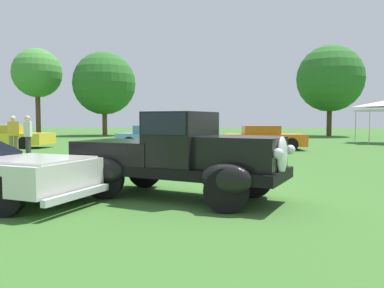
{
  "coord_description": "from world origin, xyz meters",
  "views": [
    {
      "loc": [
        0.28,
        -8.0,
        1.56
      ],
      "look_at": [
        -0.6,
        2.52,
        0.88
      ],
      "focal_mm": 36.35,
      "sensor_mm": 36.0,
      "label": 1
    }
  ],
  "objects_px": {
    "spectator_near_truck": "(28,135)",
    "canopy_tent_left_field": "(383,105)",
    "spectator_between_cars": "(13,135)",
    "show_car_orange": "(263,138)",
    "show_car_yellow": "(10,137)",
    "feature_pickup_truck": "(178,154)",
    "show_car_skyblue": "(155,137)"
  },
  "relations": [
    {
      "from": "show_car_skyblue",
      "to": "show_car_orange",
      "type": "distance_m",
      "value": 5.63
    },
    {
      "from": "show_car_skyblue",
      "to": "spectator_near_truck",
      "type": "relative_size",
      "value": 2.4
    },
    {
      "from": "show_car_yellow",
      "to": "show_car_skyblue",
      "type": "bearing_deg",
      "value": -0.05
    },
    {
      "from": "canopy_tent_left_field",
      "to": "show_car_skyblue",
      "type": "bearing_deg",
      "value": -157.75
    },
    {
      "from": "show_car_orange",
      "to": "spectator_between_cars",
      "type": "relative_size",
      "value": 2.44
    },
    {
      "from": "feature_pickup_truck",
      "to": "spectator_near_truck",
      "type": "xyz_separation_m",
      "value": [
        -6.83,
        7.14,
        0.05
      ]
    },
    {
      "from": "show_car_orange",
      "to": "spectator_near_truck",
      "type": "relative_size",
      "value": 2.44
    },
    {
      "from": "spectator_near_truck",
      "to": "canopy_tent_left_field",
      "type": "relative_size",
      "value": 0.6
    },
    {
      "from": "canopy_tent_left_field",
      "to": "show_car_orange",
      "type": "bearing_deg",
      "value": -143.47
    },
    {
      "from": "feature_pickup_truck",
      "to": "spectator_between_cars",
      "type": "xyz_separation_m",
      "value": [
        -7.79,
        7.78,
        0.05
      ]
    },
    {
      "from": "show_car_yellow",
      "to": "show_car_orange",
      "type": "distance_m",
      "value": 13.61
    },
    {
      "from": "feature_pickup_truck",
      "to": "show_car_orange",
      "type": "height_order",
      "value": "feature_pickup_truck"
    },
    {
      "from": "show_car_yellow",
      "to": "show_car_orange",
      "type": "bearing_deg",
      "value": -1.71
    },
    {
      "from": "show_car_skyblue",
      "to": "spectator_near_truck",
      "type": "height_order",
      "value": "spectator_near_truck"
    },
    {
      "from": "show_car_orange",
      "to": "canopy_tent_left_field",
      "type": "distance_m",
      "value": 10.29
    },
    {
      "from": "spectator_between_cars",
      "to": "spectator_near_truck",
      "type": "bearing_deg",
      "value": -33.4
    },
    {
      "from": "spectator_between_cars",
      "to": "show_car_skyblue",
      "type": "bearing_deg",
      "value": 43.86
    },
    {
      "from": "show_car_yellow",
      "to": "canopy_tent_left_field",
      "type": "distance_m",
      "value": 22.53
    },
    {
      "from": "canopy_tent_left_field",
      "to": "spectator_between_cars",
      "type": "bearing_deg",
      "value": -150.88
    },
    {
      "from": "feature_pickup_truck",
      "to": "show_car_skyblue",
      "type": "height_order",
      "value": "feature_pickup_truck"
    },
    {
      "from": "spectator_near_truck",
      "to": "show_car_skyblue",
      "type": "bearing_deg",
      "value": 53.29
    },
    {
      "from": "show_car_skyblue",
      "to": "canopy_tent_left_field",
      "type": "relative_size",
      "value": 1.43
    },
    {
      "from": "feature_pickup_truck",
      "to": "spectator_near_truck",
      "type": "height_order",
      "value": "feature_pickup_truck"
    },
    {
      "from": "feature_pickup_truck",
      "to": "spectator_between_cars",
      "type": "bearing_deg",
      "value": 135.05
    },
    {
      "from": "spectator_between_cars",
      "to": "canopy_tent_left_field",
      "type": "xyz_separation_m",
      "value": [
        18.8,
        10.47,
        1.51
      ]
    },
    {
      "from": "canopy_tent_left_field",
      "to": "spectator_near_truck",
      "type": "bearing_deg",
      "value": -148.1
    },
    {
      "from": "show_car_orange",
      "to": "spectator_between_cars",
      "type": "xyz_separation_m",
      "value": [
        -10.66,
        -4.44,
        0.31
      ]
    },
    {
      "from": "show_car_yellow",
      "to": "canopy_tent_left_field",
      "type": "xyz_separation_m",
      "value": [
        21.74,
        5.62,
        1.82
      ]
    },
    {
      "from": "feature_pickup_truck",
      "to": "show_car_orange",
      "type": "bearing_deg",
      "value": 76.78
    },
    {
      "from": "show_car_orange",
      "to": "canopy_tent_left_field",
      "type": "bearing_deg",
      "value": 36.53
    },
    {
      "from": "show_car_yellow",
      "to": "spectator_between_cars",
      "type": "xyz_separation_m",
      "value": [
        2.95,
        -4.85,
        0.31
      ]
    },
    {
      "from": "show_car_orange",
      "to": "show_car_yellow",
      "type": "bearing_deg",
      "value": 178.29
    }
  ]
}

